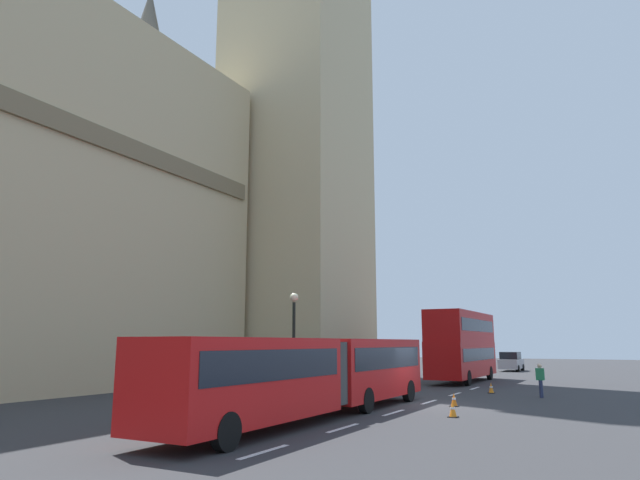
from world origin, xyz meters
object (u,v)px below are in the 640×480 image
at_px(traffic_cone_middle, 454,400).
at_px(street_lamp, 294,337).
at_px(sedan_lead, 511,362).
at_px(double_decker_bus, 462,343).
at_px(traffic_cone_west, 453,409).
at_px(articulated_bus, 316,370).
at_px(pedestrian_near_cones, 540,379).
at_px(traffic_cone_east, 491,388).

distance_m(traffic_cone_middle, street_lamp, 8.50).
height_order(sedan_lead, traffic_cone_middle, sedan_lead).
bearing_deg(double_decker_bus, traffic_cone_west, -167.00).
relative_size(sedan_lead, traffic_cone_middle, 7.59).
bearing_deg(sedan_lead, traffic_cone_west, -173.55).
height_order(double_decker_bus, street_lamp, street_lamp).
bearing_deg(articulated_bus, traffic_cone_middle, -29.82).
bearing_deg(sedan_lead, traffic_cone_middle, -174.42).
distance_m(double_decker_bus, pedestrian_near_cones, 11.63).
bearing_deg(double_decker_bus, sedan_lead, -0.85).
relative_size(traffic_cone_middle, pedestrian_near_cones, 0.34).
bearing_deg(traffic_cone_west, traffic_cone_middle, 14.36).
xyz_separation_m(articulated_bus, street_lamp, (5.82, 4.51, 1.31)).
relative_size(articulated_bus, double_decker_bus, 1.60).
distance_m(sedan_lead, traffic_cone_east, 26.17).
bearing_deg(traffic_cone_middle, traffic_cone_west, -165.64).
relative_size(double_decker_bus, traffic_cone_middle, 18.29).
bearing_deg(sedan_lead, street_lamp, 171.95).
distance_m(double_decker_bus, sedan_lead, 17.81).
xyz_separation_m(traffic_cone_west, pedestrian_near_cones, (9.69, -1.92, 0.63)).
height_order(sedan_lead, street_lamp, street_lamp).
distance_m(traffic_cone_east, street_lamp, 11.55).
relative_size(sedan_lead, traffic_cone_east, 7.59).
height_order(traffic_cone_west, traffic_cone_east, same).
bearing_deg(traffic_cone_west, street_lamp, 69.92).
height_order(articulated_bus, traffic_cone_west, articulated_bus).
height_order(double_decker_bus, pedestrian_near_cones, double_decker_bus).
relative_size(traffic_cone_middle, traffic_cone_east, 1.00).
height_order(traffic_cone_middle, street_lamp, street_lamp).
xyz_separation_m(traffic_cone_east, street_lamp, (-7.75, 8.11, 2.77)).
distance_m(sedan_lead, pedestrian_near_cones, 27.96).
relative_size(traffic_cone_east, pedestrian_near_cones, 0.34).
bearing_deg(sedan_lead, pedestrian_near_cones, -167.39).
bearing_deg(sedan_lead, traffic_cone_east, -172.67).
bearing_deg(pedestrian_near_cones, traffic_cone_middle, 154.96).
bearing_deg(traffic_cone_middle, double_decker_bus, 12.69).
height_order(double_decker_bus, traffic_cone_middle, double_decker_bus).
xyz_separation_m(sedan_lead, pedestrian_near_cones, (-27.28, -6.11, -0.00)).
xyz_separation_m(sedan_lead, traffic_cone_east, (-25.95, -3.34, -0.63)).
bearing_deg(street_lamp, articulated_bus, -142.22).
bearing_deg(traffic_cone_west, articulated_bus, 119.78).
xyz_separation_m(articulated_bus, traffic_cone_east, (13.57, -3.60, -1.46)).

